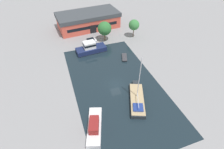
# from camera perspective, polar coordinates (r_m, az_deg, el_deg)

# --- Properties ---
(ground_plane) EXTENTS (440.00, 440.00, 0.00)m
(ground_plane) POSITION_cam_1_polar(r_m,az_deg,el_deg) (43.55, 1.27, -3.32)
(ground_plane) COLOR gray
(water_canal) EXTENTS (20.54, 38.46, 0.01)m
(water_canal) POSITION_cam_1_polar(r_m,az_deg,el_deg) (43.55, 1.27, -3.31)
(water_canal) COLOR black
(water_canal) RESTS_ON ground
(warehouse_building) EXTENTS (23.72, 12.98, 5.78)m
(warehouse_building) POSITION_cam_1_polar(r_m,az_deg,el_deg) (70.29, -7.77, 17.23)
(warehouse_building) COLOR #C64C3D
(warehouse_building) RESTS_ON ground
(quay_tree_near_building) EXTENTS (4.55, 4.55, 6.69)m
(quay_tree_near_building) POSITION_cam_1_polar(r_m,az_deg,el_deg) (59.58, -2.43, 14.76)
(quay_tree_near_building) COLOR brown
(quay_tree_near_building) RESTS_ON ground
(quay_tree_by_water) EXTENTS (3.61, 3.61, 6.33)m
(quay_tree_by_water) POSITION_cam_1_polar(r_m,az_deg,el_deg) (62.23, 7.19, 15.76)
(quay_tree_by_water) COLOR brown
(quay_tree_by_water) RESTS_ON ground
(parked_car) EXTENTS (4.51, 2.10, 1.74)m
(parked_car) POSITION_cam_1_polar(r_m,az_deg,el_deg) (59.76, -7.11, 10.74)
(parked_car) COLOR silver
(parked_car) RESTS_ON ground
(sailboat_moored) EXTENTS (6.40, 10.87, 11.49)m
(sailboat_moored) POSITION_cam_1_polar(r_m,az_deg,el_deg) (39.80, 8.14, -7.98)
(sailboat_moored) COLOR #23282D
(sailboat_moored) RESTS_ON water_canal
(motor_cruiser) EXTENTS (9.55, 4.25, 3.56)m
(motor_cruiser) POSITION_cam_1_polar(r_m,az_deg,el_deg) (55.08, -6.98, 8.49)
(motor_cruiser) COLOR #19234C
(motor_cruiser) RESTS_ON water_canal
(small_dinghy) EXTENTS (2.71, 4.28, 0.48)m
(small_dinghy) POSITION_cam_1_polar(r_m,az_deg,el_deg) (52.44, 4.08, 5.56)
(small_dinghy) COLOR #23282D
(small_dinghy) RESTS_ON water_canal
(cabin_boat) EXTENTS (5.06, 8.80, 2.67)m
(cabin_boat) POSITION_cam_1_polar(r_m,az_deg,el_deg) (34.90, -5.75, -16.46)
(cabin_boat) COLOR silver
(cabin_boat) RESTS_ON water_canal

